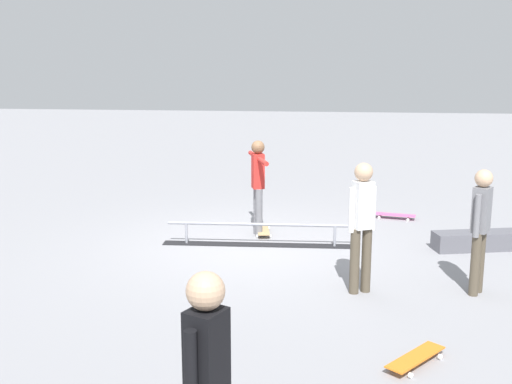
% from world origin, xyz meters
% --- Properties ---
extents(ground_plane, '(60.00, 60.00, 0.00)m').
position_xyz_m(ground_plane, '(0.00, 0.00, 0.00)').
color(ground_plane, gray).
extents(grind_rail, '(3.23, 0.42, 0.38)m').
position_xyz_m(grind_rail, '(-0.12, 0.00, 0.16)').
color(grind_rail, black).
rests_on(grind_rail, ground_plane).
extents(skate_ledge, '(2.06, 0.88, 0.29)m').
position_xyz_m(skate_ledge, '(-3.92, -0.29, 0.15)').
color(skate_ledge, '#595960').
rests_on(skate_ledge, ground_plane).
extents(skater_main, '(0.51, 1.29, 1.66)m').
position_xyz_m(skater_main, '(-0.01, -0.60, 0.97)').
color(skater_main, slate).
rests_on(skater_main, ground_plane).
extents(skateboard_main, '(0.36, 0.82, 0.09)m').
position_xyz_m(skateboard_main, '(-0.09, -0.71, 0.07)').
color(skateboard_main, tan).
rests_on(skateboard_main, ground_plane).
extents(bystander_white_shirt, '(0.38, 0.28, 1.71)m').
position_xyz_m(bystander_white_shirt, '(-1.68, 1.96, 0.97)').
color(bystander_white_shirt, brown).
rests_on(bystander_white_shirt, ground_plane).
extents(bystander_grey_shirt, '(0.27, 0.35, 1.64)m').
position_xyz_m(bystander_grey_shirt, '(-3.18, 1.81, 0.92)').
color(bystander_grey_shirt, brown).
rests_on(bystander_grey_shirt, ground_plane).
extents(loose_skateboard_orange, '(0.66, 0.75, 0.09)m').
position_xyz_m(loose_skateboard_orange, '(-2.17, 3.89, 0.07)').
color(loose_skateboard_orange, orange).
rests_on(loose_skateboard_orange, ground_plane).
extents(loose_skateboard_pink, '(0.82, 0.37, 0.09)m').
position_xyz_m(loose_skateboard_pink, '(-2.48, -2.10, 0.07)').
color(loose_skateboard_pink, '#E05993').
rests_on(loose_skateboard_pink, ground_plane).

